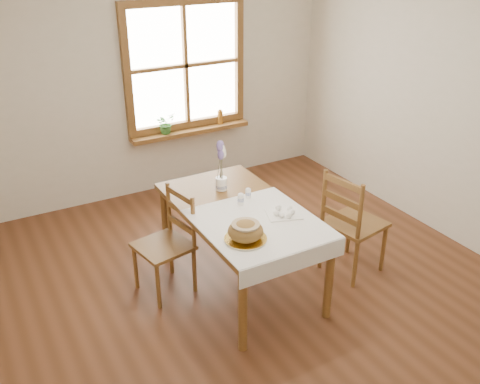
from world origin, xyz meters
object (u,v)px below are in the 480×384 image
object	(u,v)px
dining_table	(240,217)
flower_vase	(221,185)
chair_right	(355,222)
bread_plate	(246,239)
chair_left	(163,245)

from	to	relation	value
dining_table	flower_vase	xyz separation A→B (m)	(0.02, 0.38, 0.14)
chair_right	bread_plate	distance (m)	1.26
chair_left	bread_plate	xyz separation A→B (m)	(0.39, -0.71, 0.31)
chair_right	bread_plate	bearing A→B (deg)	87.50
flower_vase	dining_table	bearing A→B (deg)	-93.32
dining_table	flower_vase	distance (m)	0.40
chair_left	flower_vase	world-z (taller)	chair_left
chair_left	flower_vase	xyz separation A→B (m)	(0.63, 0.15, 0.35)
chair_right	chair_left	bearing A→B (deg)	61.02
dining_table	chair_left	bearing A→B (deg)	159.27
chair_right	bread_plate	xyz separation A→B (m)	(-1.22, -0.18, 0.27)
dining_table	bread_plate	world-z (taller)	bread_plate
bread_plate	flower_vase	xyz separation A→B (m)	(0.24, 0.85, 0.04)
bread_plate	chair_left	bearing A→B (deg)	118.89
chair_right	flower_vase	xyz separation A→B (m)	(-0.98, 0.68, 0.31)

